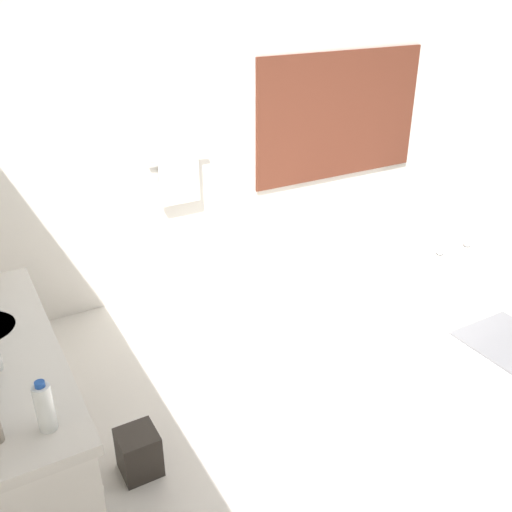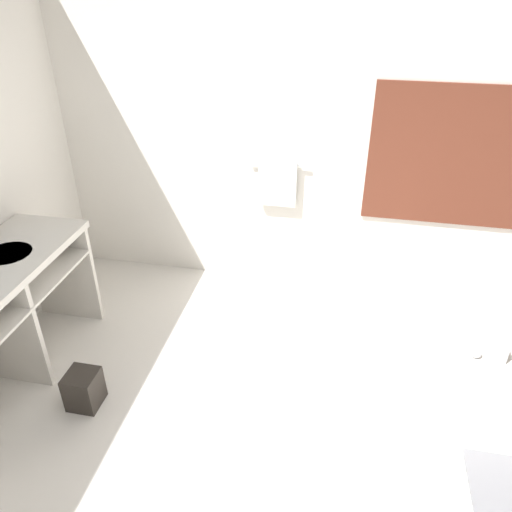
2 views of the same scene
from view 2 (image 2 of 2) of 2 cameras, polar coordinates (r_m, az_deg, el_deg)
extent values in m
plane|color=silver|center=(3.11, 0.89, -25.70)|extent=(16.00, 16.00, 0.00)
cube|color=white|center=(4.12, 6.99, 13.09)|extent=(7.40, 0.06, 2.70)
cube|color=brown|center=(4.20, 24.50, 9.97)|extent=(1.70, 0.02, 1.10)
cylinder|color=silver|center=(4.15, 2.54, 10.51)|extent=(0.50, 0.02, 0.02)
cube|color=white|center=(4.20, 2.46, 8.29)|extent=(0.32, 0.04, 0.40)
cylinder|color=white|center=(3.73, -26.31, -0.56)|extent=(0.31, 0.31, 0.13)
cube|color=silver|center=(3.80, -26.84, -7.72)|extent=(0.55, 0.04, 0.86)
cube|color=silver|center=(4.30, -21.15, -1.67)|extent=(0.55, 0.04, 0.86)
cylinder|color=white|center=(3.86, -24.14, -0.75)|extent=(0.13, 0.43, 0.13)
cube|color=silver|center=(3.98, 23.29, -7.46)|extent=(1.05, 1.56, 0.59)
ellipsoid|color=white|center=(3.90, 23.73, -5.80)|extent=(0.75, 1.12, 0.30)
cube|color=silver|center=(3.25, 26.39, -9.86)|extent=(0.04, 0.07, 0.12)
sphere|color=silver|center=(3.23, 23.86, -10.12)|extent=(0.06, 0.06, 0.06)
cube|color=#2D2823|center=(3.62, -19.08, -14.18)|extent=(0.21, 0.21, 0.26)
camera|label=1|loc=(2.17, -81.49, 0.10)|focal=40.00mm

